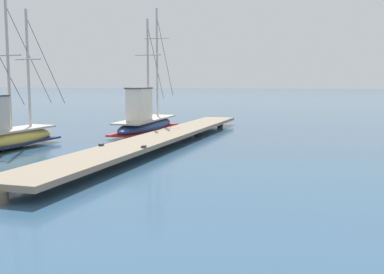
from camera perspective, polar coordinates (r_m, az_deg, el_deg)
name	(u,v)px	position (r m, az deg, el deg)	size (l,w,h in m)	color
floating_dock	(164,136)	(19.52, -3.52, 0.10)	(2.77, 20.50, 0.53)	gray
fishing_boat_0	(5,134)	(19.48, -22.32, 0.38)	(1.57, 6.77, 5.98)	gold
fishing_boat_1	(145,121)	(23.86, -5.85, 1.98)	(2.32, 8.50, 6.68)	navy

